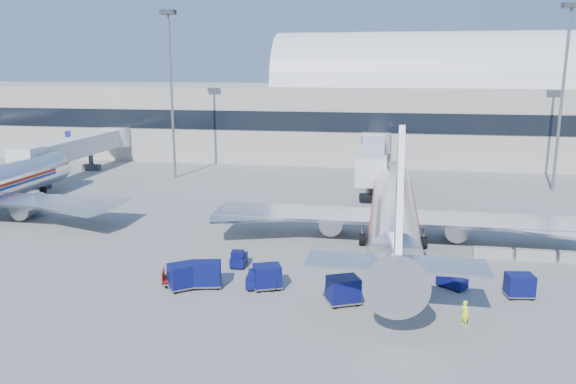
% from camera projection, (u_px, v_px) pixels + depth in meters
% --- Properties ---
extents(ground, '(260.00, 260.00, 0.00)m').
position_uv_depth(ground, '(271.00, 254.00, 46.91)').
color(ground, gray).
rests_on(ground, ground).
extents(terminal, '(170.00, 28.15, 21.00)m').
position_uv_depth(terminal, '(260.00, 110.00, 101.33)').
color(terminal, '#B2AA9E').
rests_on(terminal, ground).
extents(airliner_main, '(32.00, 37.26, 12.07)m').
position_uv_depth(airliner_main, '(393.00, 212.00, 48.90)').
color(airliner_main, silver).
rests_on(airliner_main, ground).
extents(jetbridge_near, '(4.40, 27.50, 6.25)m').
position_uv_depth(jetbridge_near, '(374.00, 154.00, 74.37)').
color(jetbridge_near, silver).
rests_on(jetbridge_near, ground).
extents(jetbridge_mid, '(4.40, 27.50, 6.25)m').
position_uv_depth(jetbridge_mid, '(82.00, 146.00, 81.47)').
color(jetbridge_mid, silver).
rests_on(jetbridge_mid, ground).
extents(mast_west, '(2.00, 1.20, 22.60)m').
position_uv_depth(mast_west, '(171.00, 70.00, 75.87)').
color(mast_west, slate).
rests_on(mast_west, ground).
extents(mast_east, '(2.00, 1.20, 22.60)m').
position_uv_depth(mast_east, '(565.00, 71.00, 67.42)').
color(mast_east, slate).
rests_on(mast_east, ground).
extents(barrier_near, '(3.00, 0.55, 0.90)m').
position_uv_depth(barrier_near, '(492.00, 253.00, 45.69)').
color(barrier_near, '#9E9E96').
rests_on(barrier_near, ground).
extents(barrier_mid, '(3.00, 0.55, 0.90)m').
position_uv_depth(barrier_mid, '(535.00, 255.00, 45.13)').
color(barrier_mid, '#9E9E96').
rests_on(barrier_mid, ground).
extents(tug_lead, '(2.30, 1.43, 1.40)m').
position_uv_depth(tug_lead, '(260.00, 281.00, 39.26)').
color(tug_lead, '#0A0E4B').
rests_on(tug_lead, ground).
extents(tug_right, '(2.21, 2.03, 1.31)m').
position_uv_depth(tug_right, '(451.00, 280.00, 39.58)').
color(tug_right, '#0A0E4B').
rests_on(tug_right, ground).
extents(tug_left, '(1.19, 2.18, 1.38)m').
position_uv_depth(tug_left, '(238.00, 259.00, 43.79)').
color(tug_left, '#0A0E4B').
rests_on(tug_left, ground).
extents(cart_train_a, '(2.38, 2.13, 1.73)m').
position_uv_depth(cart_train_a, '(267.00, 276.00, 39.30)').
color(cart_train_a, '#0A0E4B').
rests_on(cart_train_a, ground).
extents(cart_train_b, '(2.36, 1.99, 1.82)m').
position_uv_depth(cart_train_b, '(207.00, 274.00, 39.62)').
color(cart_train_b, '#0A0E4B').
rests_on(cart_train_b, ground).
extents(cart_train_c, '(2.59, 2.50, 1.81)m').
position_uv_depth(cart_train_c, '(183.00, 276.00, 39.27)').
color(cart_train_c, '#0A0E4B').
rests_on(cart_train_c, ground).
extents(cart_solo_near, '(2.56, 2.31, 1.84)m').
position_uv_depth(cart_solo_near, '(343.00, 290.00, 36.77)').
color(cart_solo_near, '#0A0E4B').
rests_on(cart_solo_near, ground).
extents(cart_solo_far, '(2.03, 1.66, 1.62)m').
position_uv_depth(cart_solo_far, '(520.00, 285.00, 37.86)').
color(cart_solo_far, '#0A0E4B').
rests_on(cart_solo_far, ground).
extents(cart_open_red, '(2.49, 2.06, 0.58)m').
position_uv_depth(cart_open_red, '(178.00, 280.00, 40.05)').
color(cart_open_red, slate).
rests_on(cart_open_red, ground).
extents(ramp_worker, '(0.64, 0.70, 1.60)m').
position_uv_depth(ramp_worker, '(465.00, 313.00, 33.74)').
color(ramp_worker, '#DBFF1A').
rests_on(ramp_worker, ground).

